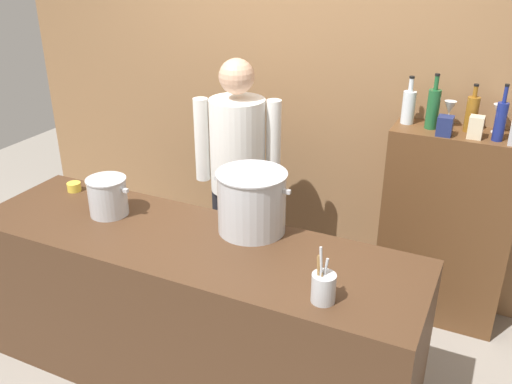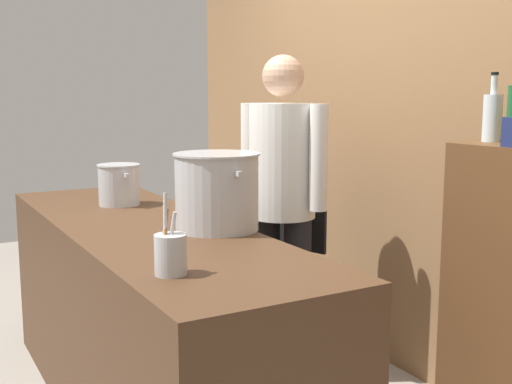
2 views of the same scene
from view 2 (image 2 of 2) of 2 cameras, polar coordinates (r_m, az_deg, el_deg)
name	(u,v)px [view 2 (image 2 of 2)]	position (r m, az deg, el deg)	size (l,w,h in m)	color
brick_back_panel	(394,88)	(3.51, 12.22, 9.11)	(4.40, 0.10, 3.00)	olive
prep_counter	(148,323)	(2.96, -9.60, -11.45)	(2.40, 0.70, 0.90)	#472D1C
chef	(283,193)	(3.27, 2.41, -0.07)	(0.50, 0.40, 1.66)	black
stockpot_large	(217,191)	(2.68, -3.52, 0.05)	(0.42, 0.36, 0.32)	#B7BABF
stockpot_small	(119,185)	(3.35, -12.14, 0.66)	(0.28, 0.22, 0.21)	#B7BABF
utensil_crock	(170,253)	(2.04, -7.67, -5.44)	(0.10, 0.10, 0.26)	#B7BABF
butter_jar	(124,188)	(3.77, -11.71, 0.33)	(0.08, 0.08, 0.05)	yellow
wine_bottle_clear	(493,116)	(2.82, 20.38, 6.36)	(0.08, 0.08, 0.29)	silver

